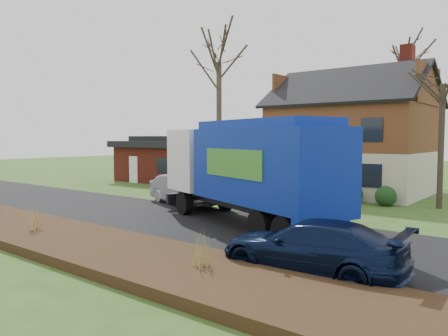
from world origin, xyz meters
The scene contains 13 objects.
ground centered at (0.00, 0.00, 0.00)m, with size 120.00×120.00×0.00m, color #2F4E1A.
road centered at (0.00, 0.00, 0.01)m, with size 80.00×7.00×0.02m, color black.
mulch_verge centered at (0.00, -5.30, 0.15)m, with size 80.00×3.50×0.30m, color black.
main_house centered at (1.49, 13.91, 4.03)m, with size 12.95×8.95×9.26m.
ranch_house centered at (-12.00, 13.00, 1.81)m, with size 9.80×8.20×3.70m.
garbage_truck centered at (2.91, 0.99, 2.45)m, with size 10.22×5.98×4.25m.
silver_sedan centered at (-3.01, 3.45, 0.80)m, with size 1.70×4.88×1.61m, color #A5A9AD.
navy_wagon centered at (7.82, -3.14, 0.72)m, with size 2.01×4.95×1.44m, color black.
tree_front_west centered at (-5.87, 9.98, 9.95)m, with size 4.06×4.06×12.08m.
tree_front_east centered at (8.01, 10.51, 7.25)m, with size 3.21×3.21×8.91m.
tree_back centered at (2.81, 21.72, 10.73)m, with size 4.07×4.07×12.87m.
grass_clump_mid centered at (-1.74, -5.55, 0.81)m, with size 0.37×0.30×1.03m.
grass_clump_east centered at (5.83, -5.21, 0.76)m, with size 0.37×0.30×0.92m.
Camera 1 is at (13.00, -13.39, 3.58)m, focal length 35.00 mm.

